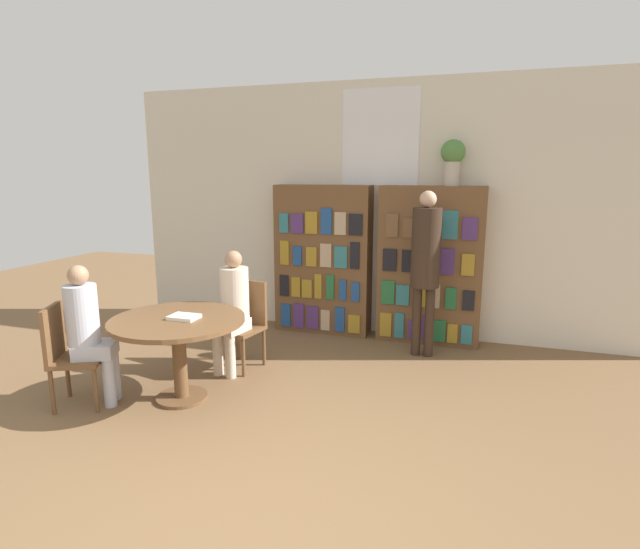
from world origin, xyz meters
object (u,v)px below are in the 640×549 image
Objects in this scene: flower_vase at (453,158)px; seated_reader_right at (89,328)px; chair_near_camera at (68,351)px; bookshelf_right at (430,266)px; seated_reader_left at (232,304)px; bookshelf_left at (323,260)px; reading_table at (178,333)px; chair_left_side at (244,320)px; librarian_standing at (426,257)px.

flower_vase is 0.41× the size of seated_reader_right.
seated_reader_right reaches higher than chair_near_camera.
bookshelf_right is 1.49× the size of seated_reader_left.
bookshelf_left is at bearing 126.97° from chair_near_camera.
seated_reader_right is at bearing -155.35° from reading_table.
chair_left_side is (0.18, 0.89, -0.12)m from reading_table.
bookshelf_left is at bearing -180.00° from bookshelf_right.
bookshelf_right is 0.53m from librarian_standing.
flower_vase is (0.19, 0.00, 1.21)m from bookshelf_right.
chair_left_side is 1.99m from librarian_standing.
bookshelf_right is at bearing 90.17° from librarian_standing.
flower_vase is at bearing 47.32° from reading_table.
seated_reader_right is at bearing -134.95° from bookshelf_right.
librarian_standing is (0.00, -0.50, 0.19)m from bookshelf_right.
seated_reader_left is 2.05m from librarian_standing.
chair_near_camera is 3.48m from librarian_standing.
bookshelf_left is 1.39m from librarian_standing.
flower_vase reaches higher than bookshelf_right.
chair_left_side is at bearing -90.00° from seated_reader_left.
flower_vase is 1.15m from librarian_standing.
flower_vase is at bearing 0.19° from bookshelf_left.
flower_vase is at bearing 108.37° from seated_reader_right.
chair_near_camera and chair_left_side have the same top height.
chair_near_camera is (-0.82, -0.38, -0.12)m from reading_table.
seated_reader_right is at bearing -141.21° from librarian_standing.
reading_table is 0.92m from chair_left_side.
reading_table is 1.30× the size of chair_left_side.
chair_near_camera is at bearing 59.83° from seated_reader_left.
flower_vase is 0.28× the size of librarian_standing.
chair_near_camera is at bearing -137.82° from flower_vase.
librarian_standing reaches higher than chair_near_camera.
reading_table is at bearing 90.00° from seated_reader_right.
librarian_standing is (2.70, 2.11, 0.60)m from chair_near_camera.
chair_near_camera is 1.62m from chair_left_side.
bookshelf_right is 3.63× the size of flower_vase.
chair_near_camera is 1.47m from seated_reader_left.
librarian_standing reaches higher than seated_reader_left.
bookshelf_left is at bearing -94.94° from seated_reader_left.
bookshelf_right is 1.59× the size of reading_table.
reading_table is at bearing 90.00° from seated_reader_left.
bookshelf_left is 1.00× the size of bookshelf_right.
seated_reader_left is 1.00× the size of seated_reader_right.
librarian_standing is (1.70, 0.85, 0.60)m from chair_left_side.
bookshelf_right is 1.22m from flower_vase.
reading_table is (-0.59, -2.24, -0.29)m from bookshelf_left.
chair_left_side is at bearing -144.40° from flower_vase.
chair_left_side is at bearing 78.65° from reading_table.
seated_reader_left is (-0.45, -1.52, -0.21)m from bookshelf_left.
reading_table is at bearing -129.97° from bookshelf_right.
chair_left_side is (-1.70, -1.35, -0.42)m from bookshelf_right.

